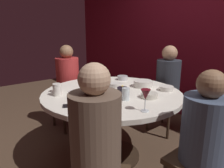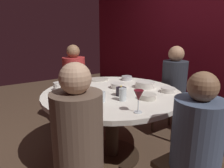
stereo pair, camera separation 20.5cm
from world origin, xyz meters
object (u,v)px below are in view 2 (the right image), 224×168
dining_table (112,105)px  bowl_rice_portion (147,96)px  candle_holder (121,91)px  bowl_sauce_side (118,86)px  cup_near_candle (58,86)px  seated_diner_back (174,81)px  bowl_serving_large (127,78)px  cup_by_left_diner (58,88)px  bowl_small_white (168,90)px  seated_diner_front_right (78,144)px  seated_diner_left (74,77)px  bowl_salad_center (145,84)px  seated_diner_right (197,136)px  cell_phone (67,104)px  wine_glass (139,96)px  cup_center_front (123,94)px  cup_by_right_diner (102,97)px  dinner_plate (99,79)px

dining_table → bowl_rice_portion: (0.37, 0.14, 0.17)m
candle_holder → bowl_sauce_side: 0.27m
cup_near_candle → seated_diner_back: bearing=76.1°
bowl_serving_large → cup_by_left_diner: cup_by_left_diner is taller
bowl_small_white → seated_diner_front_right: bearing=-72.5°
seated_diner_left → bowl_salad_center: size_ratio=5.66×
seated_diner_front_right → bowl_small_white: 1.21m
seated_diner_front_right → cup_near_candle: 1.07m
dining_table → seated_diner_right: size_ratio=1.26×
seated_diner_right → cup_by_left_diner: (-1.21, -0.48, 0.11)m
cell_phone → bowl_sauce_side: (-0.19, 0.65, 0.02)m
seated_diner_back → candle_holder: seated_diner_back is taller
seated_diner_back → candle_holder: bearing=9.3°
seated_diner_left → seated_diner_back: seated_diner_back is taller
seated_diner_left → wine_glass: size_ratio=6.62×
bowl_serving_large → cup_near_candle: size_ratio=1.45×
cell_phone → cup_center_front: bearing=97.5°
seated_diner_front_right → bowl_small_white: size_ratio=8.38×
bowl_small_white → cup_center_front: cup_center_front is taller
seated_diner_front_right → cup_by_left_diner: bearing=32.3°
bowl_salad_center → cup_by_right_diner: cup_by_right_diner is taller
cup_by_right_diner → seated_diner_front_right: bearing=-42.4°
dining_table → wine_glass: 0.64m
seated_diner_back → cup_near_candle: seated_diner_back is taller
candle_holder → cell_phone: 0.53m
seated_diner_back → seated_diner_right: bearing=45.7°
seated_diner_back → seated_diner_right: (0.98, -0.95, -0.03)m
bowl_sauce_side → dining_table: bearing=-57.5°
seated_diner_front_right → cell_phone: seated_diner_front_right is taller
dining_table → bowl_sauce_side: size_ratio=9.59×
bowl_salad_center → wine_glass: bearing=-46.9°
bowl_serving_large → cup_by_left_diner: bearing=-84.8°
dinner_plate → seated_diner_right: bearing=-5.7°
candle_holder → bowl_rice_portion: candle_holder is taller
dining_table → wine_glass: bearing=-14.0°
bowl_sauce_side → bowl_rice_portion: bowl_sauce_side is taller
seated_diner_right → bowl_salad_center: seated_diner_right is taller
cup_center_front → cup_by_right_diner: bearing=-114.2°
dining_table → dinner_plate: bearing=163.8°
cell_phone → cup_by_left_diner: (-0.34, 0.04, 0.05)m
seated_diner_front_right → dinner_plate: (-1.21, 0.84, 0.02)m
seated_diner_front_right → wine_glass: 0.58m
dining_table → bowl_salad_center: bearing=79.1°
seated_diner_right → cup_by_right_diner: size_ratio=12.33×
cup_center_front → cell_phone: bearing=-111.5°
cell_phone → cup_near_candle: cup_near_candle is taller
wine_glass → seated_diner_front_right: bearing=-77.0°
wine_glass → bowl_sauce_side: (-0.65, 0.27, -0.10)m
dinner_plate → bowl_small_white: 0.90m
cell_phone → cup_by_left_diner: bearing=-157.0°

